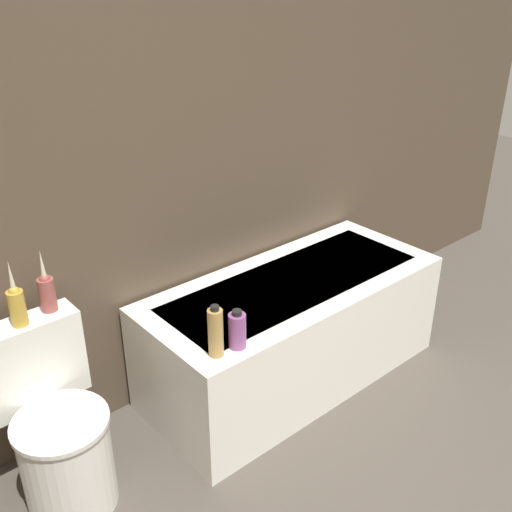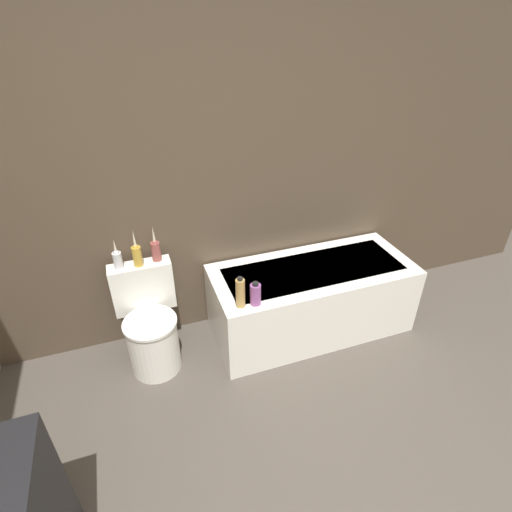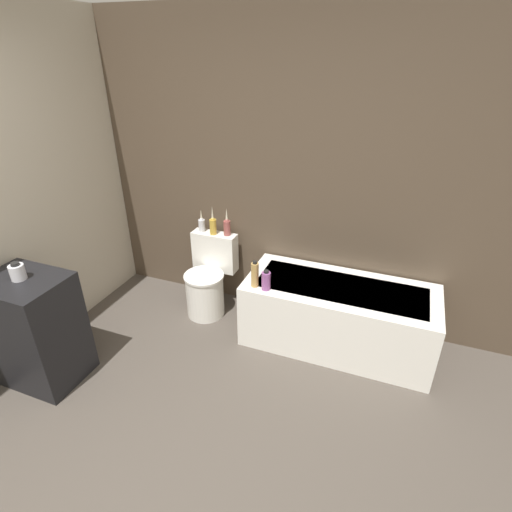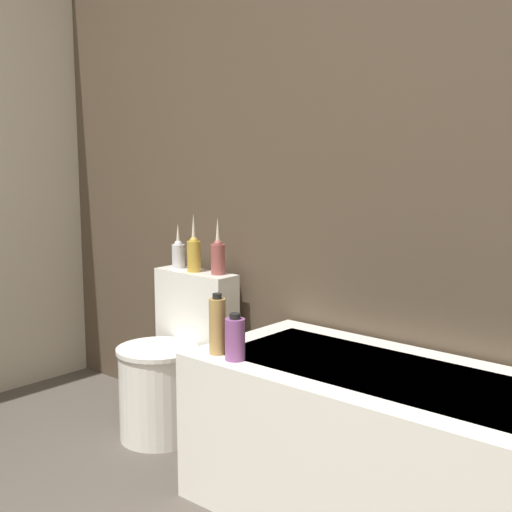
{
  "view_description": "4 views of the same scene",
  "coord_description": "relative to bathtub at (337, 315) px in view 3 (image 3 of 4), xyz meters",
  "views": [
    {
      "loc": [
        -1.11,
        -0.0,
        1.99
      ],
      "look_at": [
        0.24,
        1.56,
        0.95
      ],
      "focal_mm": 42.0,
      "sensor_mm": 36.0,
      "label": 1
    },
    {
      "loc": [
        -0.54,
        -0.39,
        2.24
      ],
      "look_at": [
        0.18,
        1.63,
        0.9
      ],
      "focal_mm": 28.0,
      "sensor_mm": 36.0,
      "label": 2
    },
    {
      "loc": [
        1.05,
        -0.96,
        2.3
      ],
      "look_at": [
        0.06,
        1.59,
        0.84
      ],
      "focal_mm": 28.0,
      "sensor_mm": 36.0,
      "label": 3
    },
    {
      "loc": [
        1.84,
        -0.23,
        1.35
      ],
      "look_at": [
        0.27,
        1.56,
        0.96
      ],
      "focal_mm": 50.0,
      "sensor_mm": 36.0,
      "label": 4
    }
  ],
  "objects": [
    {
      "name": "bathtub",
      "position": [
        0.0,
        0.0,
        0.0
      ],
      "size": [
        1.55,
        0.67,
        0.57
      ],
      "color": "white",
      "rests_on": "ground"
    },
    {
      "name": "vase_gold",
      "position": [
        -1.37,
        0.23,
        0.53
      ],
      "size": [
        0.06,
        0.06,
        0.22
      ],
      "color": "silver",
      "rests_on": "toilet"
    },
    {
      "name": "shampoo_bottle_tall",
      "position": [
        -0.65,
        -0.23,
        0.39
      ],
      "size": [
        0.06,
        0.06,
        0.23
      ],
      "color": "tan",
      "rests_on": "bathtub"
    },
    {
      "name": "toilet",
      "position": [
        -1.24,
        0.05,
        0.03
      ],
      "size": [
        0.43,
        0.5,
        0.74
      ],
      "color": "white",
      "rests_on": "ground"
    },
    {
      "name": "vase_bronze",
      "position": [
        -1.11,
        0.24,
        0.54
      ],
      "size": [
        0.06,
        0.06,
        0.26
      ],
      "color": "#994C47",
      "rests_on": "toilet"
    },
    {
      "name": "wall_back_tiled",
      "position": [
        -0.71,
        0.38,
        1.01
      ],
      "size": [
        6.4,
        0.06,
        2.6
      ],
      "color": "brown",
      "rests_on": "ground_plane"
    },
    {
      "name": "vanity_counter",
      "position": [
        -2.02,
        -1.19,
        0.15
      ],
      "size": [
        0.58,
        0.46,
        0.87
      ],
      "color": "black",
      "rests_on": "ground"
    },
    {
      "name": "shampoo_bottle_short",
      "position": [
        -0.55,
        -0.25,
        0.36
      ],
      "size": [
        0.07,
        0.07,
        0.17
      ],
      "color": "#8C4C8C",
      "rests_on": "bathtub"
    },
    {
      "name": "soap_bottle_glass",
      "position": [
        -2.02,
        -1.18,
        0.64
      ],
      "size": [
        0.1,
        0.1,
        0.13
      ],
      "color": "silver",
      "rests_on": "vanity_counter"
    },
    {
      "name": "vase_silver",
      "position": [
        -1.24,
        0.21,
        0.54
      ],
      "size": [
        0.06,
        0.06,
        0.27
      ],
      "color": "gold",
      "rests_on": "toilet"
    }
  ]
}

